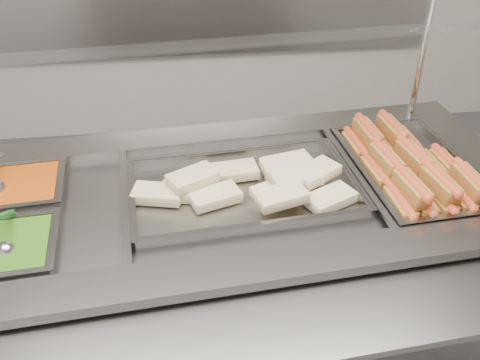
{
  "coord_description": "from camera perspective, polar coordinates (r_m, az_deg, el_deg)",
  "views": [
    {
      "loc": [
        -0.22,
        -1.07,
        1.96
      ],
      "look_at": [
        -0.05,
        0.35,
        0.98
      ],
      "focal_mm": 40.0,
      "sensor_mm": 36.0,
      "label": 1
    }
  ],
  "objects": [
    {
      "name": "pan_hotdogs",
      "position": [
        1.97,
        17.66,
        0.41
      ],
      "size": [
        0.41,
        0.61,
        0.11
      ],
      "color": "gray",
      "rests_on": "steam_counter"
    },
    {
      "name": "hotdogs_in_buns",
      "position": [
        1.92,
        17.73,
        1.33
      ],
      "size": [
        0.37,
        0.56,
        0.12
      ],
      "color": "brown",
      "rests_on": "pan_hotdogs"
    },
    {
      "name": "tortilla_wraps",
      "position": [
        1.76,
        2.16,
        -0.17
      ],
      "size": [
        0.73,
        0.33,
        0.08
      ],
      "color": "beige",
      "rests_on": "pan_wraps"
    },
    {
      "name": "sneeze_guard",
      "position": [
        1.76,
        -3.32,
        13.83
      ],
      "size": [
        1.77,
        0.45,
        0.47
      ],
      "color": "silver",
      "rests_on": "steam_counter"
    },
    {
      "name": "pan_wraps",
      "position": [
        1.77,
        0.34,
        -1.35
      ],
      "size": [
        0.75,
        0.48,
        0.07
      ],
      "color": "gray",
      "rests_on": "steam_counter"
    },
    {
      "name": "tray_rail",
      "position": [
        1.38,
        2.51,
        -15.45
      ],
      "size": [
        1.93,
        0.55,
        0.06
      ],
      "color": "gray",
      "rests_on": "steam_counter"
    },
    {
      "name": "steam_counter",
      "position": [
        2.05,
        -1.48,
        -11.8
      ],
      "size": [
        2.06,
        1.04,
        0.95
      ],
      "color": "gray",
      "rests_on": "ground"
    },
    {
      "name": "serving_spoon",
      "position": [
        1.64,
        -23.76,
        -6.28
      ],
      "size": [
        0.06,
        0.19,
        0.15
      ],
      "color": "#B7B7BD",
      "rests_on": "pan_peas"
    },
    {
      "name": "pan_beans",
      "position": [
        1.93,
        -23.02,
        -1.61
      ],
      "size": [
        0.34,
        0.28,
        0.11
      ],
      "color": "gray",
      "rests_on": "steam_counter"
    }
  ]
}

